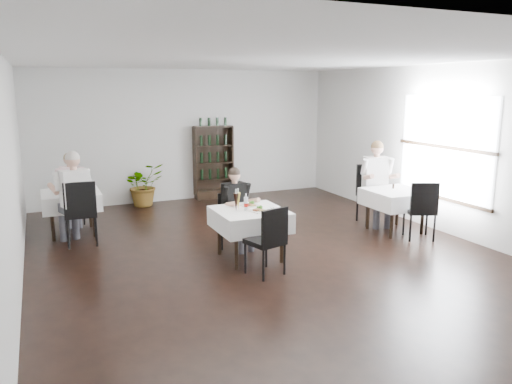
% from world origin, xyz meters
% --- Properties ---
extents(room_shell, '(9.00, 9.00, 9.00)m').
position_xyz_m(room_shell, '(0.00, 0.00, 1.50)').
color(room_shell, black).
rests_on(room_shell, ground).
extents(window_right, '(0.06, 2.30, 1.85)m').
position_xyz_m(window_right, '(3.48, 0.00, 1.50)').
color(window_right, white).
rests_on(window_right, room_shell).
extents(wine_shelf, '(0.90, 0.28, 1.75)m').
position_xyz_m(wine_shelf, '(0.60, 4.31, 0.85)').
color(wine_shelf, black).
rests_on(wine_shelf, ground).
extents(main_table, '(1.03, 1.03, 0.77)m').
position_xyz_m(main_table, '(-0.30, 0.00, 0.62)').
color(main_table, black).
rests_on(main_table, ground).
extents(left_table, '(0.98, 0.98, 0.77)m').
position_xyz_m(left_table, '(-2.70, 2.50, 0.62)').
color(left_table, black).
rests_on(left_table, ground).
extents(right_table, '(0.98, 0.98, 0.77)m').
position_xyz_m(right_table, '(2.70, 0.30, 0.62)').
color(right_table, black).
rests_on(right_table, ground).
extents(potted_tree, '(1.02, 0.94, 0.95)m').
position_xyz_m(potted_tree, '(-1.08, 4.20, 0.48)').
color(potted_tree, '#2B5A1E').
rests_on(potted_tree, ground).
extents(main_chair_far, '(0.48, 0.48, 0.87)m').
position_xyz_m(main_chair_far, '(-0.33, 0.74, 0.49)').
color(main_chair_far, black).
rests_on(main_chair_far, ground).
extents(main_chair_near, '(0.56, 0.56, 0.99)m').
position_xyz_m(main_chair_near, '(-0.34, -0.78, 0.56)').
color(main_chair_near, black).
rests_on(main_chair_near, ground).
extents(left_chair_far, '(0.50, 0.51, 0.88)m').
position_xyz_m(left_chair_far, '(-2.70, 3.25, 0.50)').
color(left_chair_far, black).
rests_on(left_chair_far, ground).
extents(left_chair_near, '(0.54, 0.54, 1.10)m').
position_xyz_m(left_chair_near, '(-2.60, 1.70, 0.63)').
color(left_chair_near, black).
rests_on(left_chair_near, ground).
extents(right_chair_far, '(0.61, 0.61, 1.13)m').
position_xyz_m(right_chair_far, '(2.70, 1.02, 0.64)').
color(right_chair_far, black).
rests_on(right_chair_far, ground).
extents(right_chair_near, '(0.62, 0.62, 1.03)m').
position_xyz_m(right_chair_near, '(2.77, -0.29, 0.59)').
color(right_chair_near, black).
rests_on(right_chair_near, ground).
extents(diner_main, '(0.55, 0.58, 1.34)m').
position_xyz_m(diner_main, '(-0.30, 0.53, 0.78)').
color(diner_main, '#414149').
rests_on(diner_main, ground).
extents(diner_left_far, '(0.53, 0.53, 1.39)m').
position_xyz_m(diner_left_far, '(-2.65, 3.13, 0.80)').
color(diner_left_far, '#414149').
rests_on(diner_left_far, ground).
extents(diner_left_near, '(0.67, 0.71, 1.58)m').
position_xyz_m(diner_left_near, '(-2.69, 1.82, 0.92)').
color(diner_left_near, '#414149').
rests_on(diner_left_near, ground).
extents(diner_right_far, '(0.67, 0.71, 1.61)m').
position_xyz_m(diner_right_far, '(2.69, 0.84, 0.93)').
color(diner_right_far, '#414149').
rests_on(diner_right_far, ground).
extents(plate_far, '(0.29, 0.29, 0.08)m').
position_xyz_m(plate_far, '(-0.20, 0.21, 0.79)').
color(plate_far, white).
rests_on(plate_far, main_table).
extents(plate_near, '(0.32, 0.32, 0.08)m').
position_xyz_m(plate_near, '(-0.22, -0.14, 0.79)').
color(plate_near, white).
rests_on(plate_near, main_table).
extents(pilsner_dark, '(0.08, 0.08, 0.34)m').
position_xyz_m(pilsner_dark, '(-0.52, 0.00, 0.91)').
color(pilsner_dark, black).
rests_on(pilsner_dark, main_table).
extents(pilsner_lager, '(0.08, 0.08, 0.33)m').
position_xyz_m(pilsner_lager, '(-0.46, 0.07, 0.90)').
color(pilsner_lager, gold).
rests_on(pilsner_lager, main_table).
extents(coke_bottle, '(0.07, 0.07, 0.26)m').
position_xyz_m(coke_bottle, '(-0.37, -0.03, 0.88)').
color(coke_bottle, silver).
rests_on(coke_bottle, main_table).
extents(napkin_cutlery, '(0.22, 0.23, 0.02)m').
position_xyz_m(napkin_cutlery, '(0.03, -0.20, 0.78)').
color(napkin_cutlery, black).
rests_on(napkin_cutlery, main_table).
extents(pepper_mill, '(0.05, 0.05, 0.09)m').
position_xyz_m(pepper_mill, '(2.75, 0.45, 0.81)').
color(pepper_mill, black).
rests_on(pepper_mill, right_table).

